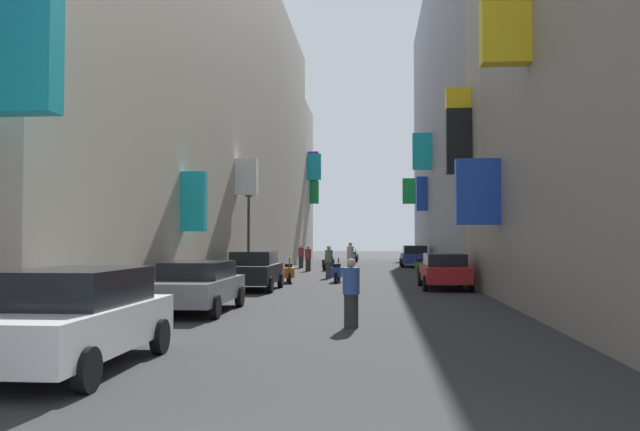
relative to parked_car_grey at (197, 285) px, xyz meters
The scene contains 21 objects.
ground_plane 17.21m from the parked_car_grey, 77.44° to the left, with size 140.00×140.00×0.00m, color #2D2D30.
building_left_mid_a 18.75m from the parked_car_grey, 104.63° to the left, with size 6.95×45.80×17.82m.
building_left_mid_b 43.69m from the parked_car_grey, 95.63° to the left, with size 7.27×7.56×14.30m.
building_right_mid_a 16.08m from the parked_car_grey, 37.22° to the left, with size 7.03×3.75×14.46m.
building_right_mid_b 32.62m from the parked_car_grey, 67.82° to the left, with size 7.30×36.02×21.26m.
parked_car_grey is the anchor object (origin of this frame).
parked_car_blue 29.75m from the parked_car_grey, 75.17° to the left, with size 1.97×4.43×1.51m.
parked_car_black 7.57m from the parked_car_grey, 88.97° to the left, with size 1.92×3.94×1.49m.
parked_car_red 11.61m from the parked_car_grey, 49.33° to the left, with size 1.87×4.28×1.40m.
parked_car_white 7.71m from the parked_car_grey, 88.55° to the right, with size 2.02×4.34×1.52m.
scooter_orange 11.84m from the parked_car_grey, 85.41° to the left, with size 0.66×1.98×1.13m.
scooter_silver 38.00m from the parked_car_grey, 85.35° to the left, with size 0.77×1.72×1.13m.
scooter_green 20.98m from the parked_car_grey, 69.57° to the left, with size 0.58×2.00×1.13m.
scooter_black 23.09m from the parked_car_grey, 85.16° to the left, with size 0.72×1.77×1.13m.
scooter_blue 12.71m from the parked_car_grey, 75.83° to the left, with size 0.49×1.88×1.13m.
pedestrian_crossing 15.50m from the parked_car_grey, 80.65° to the left, with size 0.52×0.52×1.64m.
pedestrian_near_left 19.16m from the parked_car_grey, 79.57° to the left, with size 0.53×0.53×1.79m.
pedestrian_near_right 5.09m from the parked_car_grey, 32.78° to the right, with size 0.53×0.53×1.54m.
pedestrian_mid_street 22.17m from the parked_car_grey, 88.01° to the left, with size 0.51×0.51×1.57m.
pedestrian_far_away 26.37m from the parked_car_grey, 90.32° to the left, with size 0.43×0.43×1.57m.
traffic_light_near_corner 11.99m from the parked_car_grey, 94.31° to the left, with size 0.26×0.34×4.64m.
Camera 1 is at (1.07, -4.11, 1.99)m, focal length 36.47 mm.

